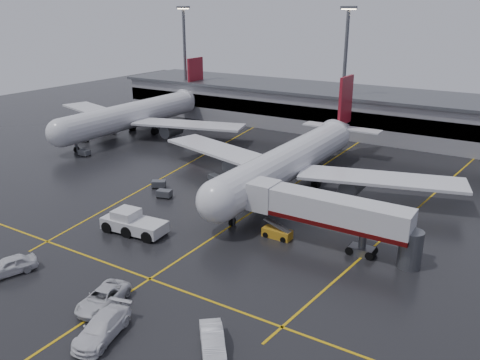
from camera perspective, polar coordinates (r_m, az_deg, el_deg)
The scene contains 22 objects.
ground at distance 66.37m, azimuth 2.38°, elevation -3.08°, with size 220.00×220.00×0.00m, color black.
apron_line_centre at distance 66.37m, azimuth 2.38°, elevation -3.07°, with size 0.25×90.00×0.02m, color gold.
apron_line_stop at distance 50.38m, azimuth -10.37°, elevation -11.16°, with size 60.00×0.25×0.02m, color gold.
apron_line_left at distance 84.72m, azimuth -6.04°, elevation 1.89°, with size 0.25×70.00×0.02m, color gold.
apron_line_right at distance 69.37m, azimuth 19.67°, elevation -3.22°, with size 0.25×70.00×0.02m, color gold.
terminal at distance 107.81m, azimuth 15.27°, elevation 7.48°, with size 122.00×19.00×8.60m.
light_mast_left at distance 121.93m, azimuth -6.39°, elevation 14.17°, with size 3.00×1.20×25.45m.
light_mast_mid at distance 102.27m, azimuth 12.02°, elevation 12.89°, with size 3.00×1.20×25.45m.
main_airliner at distance 73.07m, azimuth 6.21°, elevation 2.47°, with size 48.80×45.60×14.10m.
second_airliner at distance 106.27m, azimuth -11.71°, elevation 7.53°, with size 48.80×45.60×14.10m.
jet_bridge at distance 55.15m, azimuth 10.10°, elevation -3.78°, with size 19.90×3.40×6.05m.
pushback_tractor at distance 59.93m, azimuth -12.27°, elevation -4.93°, with size 8.11×3.98×2.81m.
belt_loader at distance 57.68m, azimuth 4.32°, elevation -6.14°, with size 3.47×1.67×2.18m.
service_van_a at distance 46.88m, azimuth -15.57°, elevation -13.00°, with size 2.66×5.76×1.60m, color silver.
service_van_b at distance 43.01m, azimuth -15.64°, elevation -16.08°, with size 2.53×6.21×1.80m, color white.
service_van_c at distance 40.35m, azimuth -3.19°, elevation -18.08°, with size 1.76×5.04×1.66m, color white.
service_van_d at distance 55.08m, azimuth -25.14°, elevation -8.96°, with size 2.14×5.31×1.81m, color silver.
baggage_cart_a at distance 69.95m, azimuth -8.74°, elevation -1.54°, with size 2.27×1.79×1.12m.
baggage_cart_b at distance 73.84m, azimuth -9.36°, elevation -0.43°, with size 2.39×2.17×1.12m.
baggage_cart_c at distance 75.45m, azimuth -2.95°, elevation 0.24°, with size 2.35×1.99×1.12m.
baggage_cart_d at distance 103.00m, azimuth -17.70°, elevation 4.59°, with size 2.19×1.62×1.12m.
baggage_cart_e at distance 92.87m, azimuth -17.53°, elevation 3.04°, with size 2.04×1.37×1.12m.
Camera 1 is at (30.12, -53.43, 25.37)m, focal length 36.94 mm.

